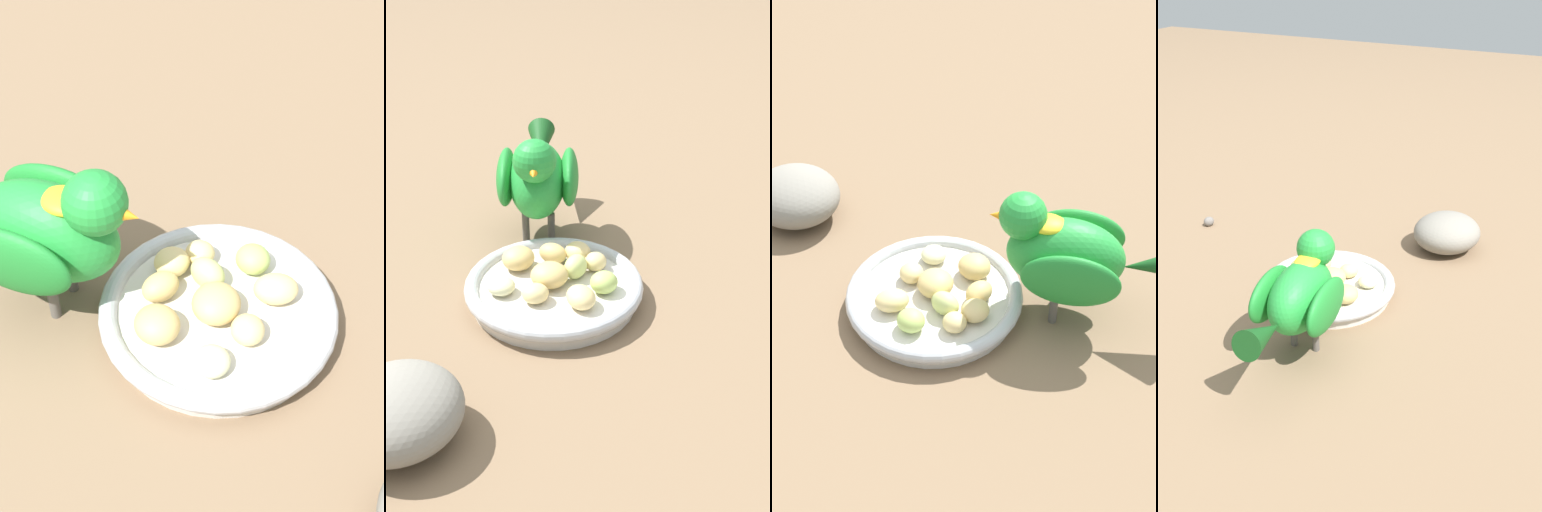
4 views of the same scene
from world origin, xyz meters
The scene contains 14 objects.
ground_plane centered at (0.00, 0.00, 0.00)m, with size 4.00×4.00×0.00m, color #7A6047.
feeding_bowl centered at (0.00, 0.01, 0.01)m, with size 0.19×0.19×0.03m.
apple_piece_0 centered at (0.05, -0.01, 0.03)m, with size 0.03×0.03×0.02m, color #E5C67F.
apple_piece_1 centered at (0.00, 0.01, 0.03)m, with size 0.04×0.04×0.02m, color tan.
apple_piece_2 centered at (-0.02, 0.06, 0.03)m, with size 0.03×0.03×0.02m, color beige.
apple_piece_3 centered at (-0.03, 0.03, 0.03)m, with size 0.03×0.03×0.02m, color #E5C67F.
apple_piece_4 centered at (-0.04, -0.02, 0.03)m, with size 0.04×0.03×0.02m, color #E5C67F.
apple_piece_5 centered at (-0.01, -0.04, 0.03)m, with size 0.03×0.03×0.02m, color #B2CC66.
apple_piece_6 centered at (0.05, 0.02, 0.03)m, with size 0.03×0.02×0.02m, color tan.
apple_piece_7 centered at (0.03, 0.05, 0.03)m, with size 0.04×0.03×0.02m, color tan.
apple_piece_8 centered at (0.02, -0.01, 0.03)m, with size 0.03×0.02×0.02m, color #C6D17A.
apple_piece_9 centered at (0.03, -0.03, 0.03)m, with size 0.02×0.02×0.02m, color #E5C67F.
parrot centered at (0.13, 0.04, 0.08)m, with size 0.21×0.10×0.14m.
rock_large centered at (-0.21, 0.11, 0.03)m, with size 0.11×0.10×0.06m, color gray.
Camera 3 is at (0.19, -0.52, 0.56)m, focal length 52.06 mm.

